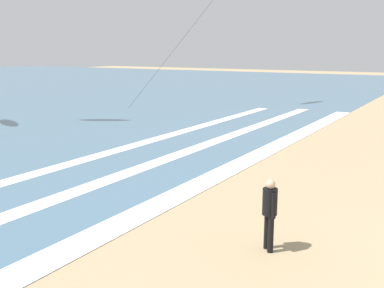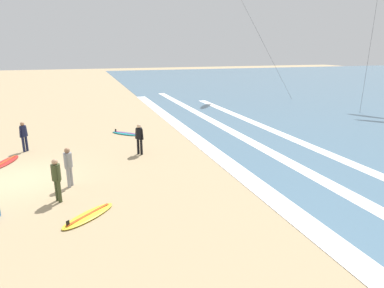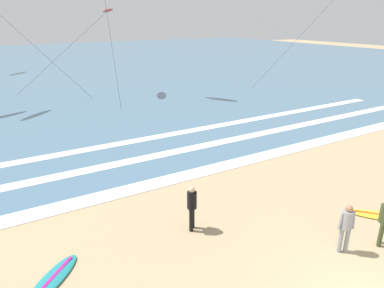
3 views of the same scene
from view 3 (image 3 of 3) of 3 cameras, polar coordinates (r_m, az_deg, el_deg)
The scene contains 10 objects.
ocean_surface at distance 57.75m, azimuth -24.05°, elevation 11.75°, with size 140.00×90.00×0.01m, color slate.
wave_foam_shoreline at distance 15.32m, azimuth -3.86°, elevation -5.91°, with size 44.52×0.96×0.01m, color white.
wave_foam_mid_break at distance 17.39m, azimuth -10.98°, elevation -2.98°, with size 46.90×0.73×0.01m, color white.
wave_foam_outer_break at distance 20.77m, azimuth -5.90°, elevation 1.16°, with size 38.80×0.72×0.01m, color white.
surfer_left_near at distance 11.49m, azimuth 24.00°, elevation -11.95°, with size 0.49×0.32×1.60m.
surfer_background_far at distance 12.32m, azimuth 29.01°, elevation -10.57°, with size 0.49×0.33×1.60m.
surfer_right_near at distance 11.55m, azimuth -0.02°, elevation -9.85°, with size 0.42×0.42×1.60m.
surfboard_right_spare at distance 10.79m, azimuth -21.89°, elevation -19.86°, with size 1.92×1.90×0.25m.
surfboard_near_water at distance 14.36m, azimuth 28.37°, elevation -10.26°, with size 1.84×1.97×0.25m.
kite_red_far_left at distance 32.89m, azimuth -13.68°, elevation 20.43°, with size 8.96×5.62×7.47m.
Camera 3 is at (-7.06, -3.25, 6.72)m, focal length 32.52 mm.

